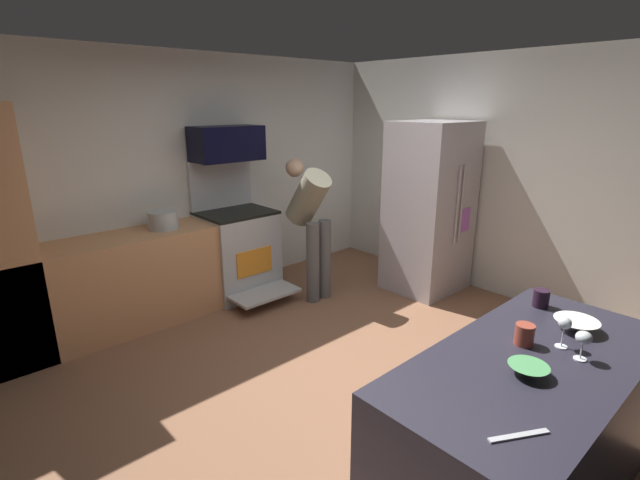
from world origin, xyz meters
TOP-DOWN VIEW (x-y plane):
  - ground_plane at (0.00, 0.00)m, footprint 5.20×4.80m
  - wall_back at (0.00, 2.34)m, footprint 5.20×0.12m
  - wall_right at (2.54, 0.00)m, footprint 0.12×4.80m
  - lower_cabinet_run at (-0.90, 1.98)m, footprint 2.40×0.60m
  - oven_range at (0.33, 1.97)m, footprint 0.76×1.00m
  - microwave at (0.33, 2.06)m, footprint 0.74×0.38m
  - refrigerator at (2.03, 0.64)m, footprint 0.82×0.75m
  - person_cook at (0.88, 1.34)m, footprint 0.31×0.61m
  - counter_island at (-0.16, -1.50)m, footprint 1.72×0.80m
  - mixing_bowl_large at (-0.32, -1.54)m, footprint 0.18×0.18m
  - mixing_bowl_small at (0.29, -1.53)m, footprint 0.23×0.23m
  - wine_glass_near at (0.05, -1.55)m, footprint 0.06×0.06m
  - wine_glass_mid at (-0.01, -1.66)m, footprint 0.08×0.08m
  - mug_coffee at (-0.07, -1.40)m, footprint 0.10×0.10m
  - mug_tea at (0.46, -1.27)m, footprint 0.09×0.09m
  - knife_chef at (-0.75, -1.70)m, footprint 0.23×0.14m
  - stock_pot at (-0.48, 1.98)m, footprint 0.29×0.29m

SIDE VIEW (x-z plane):
  - ground_plane at x=0.00m, z-range -0.02..0.00m
  - lower_cabinet_run at x=-0.90m, z-range 0.00..0.90m
  - counter_island at x=-0.16m, z-range 0.00..0.90m
  - oven_range at x=0.33m, z-range -0.24..1.25m
  - person_cook at x=0.88m, z-range 0.14..1.65m
  - knife_chef at x=-0.75m, z-range 0.90..0.91m
  - mixing_bowl_large at x=-0.32m, z-range 0.90..0.95m
  - mixing_bowl_small at x=0.29m, z-range 0.90..0.96m
  - refrigerator at x=2.03m, z-range 0.00..1.90m
  - mug_tea at x=0.46m, z-range 0.90..1.01m
  - mug_coffee at x=-0.07m, z-range 0.90..1.01m
  - stock_pot at x=-0.48m, z-range 0.90..1.08m
  - wine_glass_mid at x=-0.01m, z-range 0.94..1.09m
  - wine_glass_near at x=0.05m, z-range 0.94..1.11m
  - wall_back at x=0.00m, z-range 0.00..2.60m
  - wall_right at x=2.54m, z-range 0.00..2.60m
  - microwave at x=0.33m, z-range 1.49..1.85m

